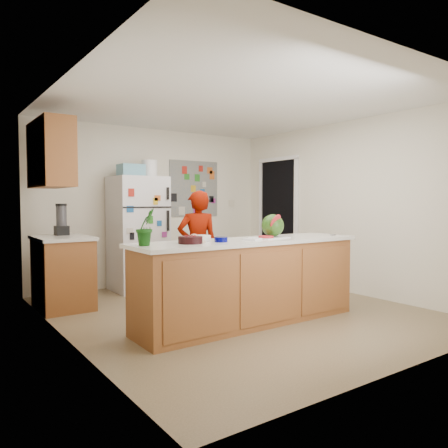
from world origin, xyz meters
TOP-DOWN VIEW (x-y plane):
  - floor at (0.00, 0.00)m, footprint 4.00×4.50m
  - wall_back at (0.00, 2.26)m, footprint 4.00×0.02m
  - wall_left at (-2.01, 0.00)m, footprint 0.02×4.50m
  - wall_right at (2.01, 0.00)m, footprint 0.02×4.50m
  - ceiling at (0.00, 0.00)m, footprint 4.00×4.50m
  - doorway at (1.99, 1.45)m, footprint 0.03×0.85m
  - peninsula_base at (-0.20, -0.50)m, footprint 2.60×0.62m
  - peninsula_top at (-0.20, -0.50)m, footprint 2.68×0.70m
  - side_counter_base at (-1.69, 1.35)m, footprint 0.60×0.80m
  - side_counter_top at (-1.69, 1.35)m, footprint 0.64×0.84m
  - upper_cabinets at (-1.82, 1.30)m, footprint 0.35×1.00m
  - refrigerator at (-0.45, 1.88)m, footprint 0.75×0.70m
  - fridge_top_bin at (-0.55, 1.88)m, footprint 0.35×0.28m
  - photo_collage at (0.75, 2.24)m, footprint 0.95×0.01m
  - person at (-0.14, 0.67)m, footprint 0.62×0.50m
  - blender_appliance at (-1.64, 1.56)m, footprint 0.13×0.13m
  - cutting_board at (0.10, -0.49)m, footprint 0.43×0.34m
  - watermelon at (0.16, -0.47)m, footprint 0.25×0.25m
  - watermelon_slice at (-0.00, -0.54)m, footprint 0.17×0.17m
  - cherry_bowl at (-0.95, -0.52)m, footprint 0.31×0.31m
  - white_bowl at (-0.72, -0.35)m, footprint 0.25×0.25m
  - cobalt_bowl at (-0.62, -0.56)m, footprint 0.15×0.15m
  - plate at (-0.87, -0.46)m, footprint 0.28×0.28m
  - paper_towel at (-0.21, -0.57)m, footprint 0.22×0.21m
  - keys at (1.00, -0.63)m, footprint 0.11×0.08m
  - potted_plant at (-1.40, -0.45)m, footprint 0.23×0.21m

SIDE VIEW (x-z plane):
  - floor at x=0.00m, z-range -0.02..0.00m
  - side_counter_base at x=-1.69m, z-range 0.00..0.86m
  - peninsula_base at x=-0.20m, z-range 0.00..0.88m
  - person at x=-0.14m, z-range 0.00..1.47m
  - refrigerator at x=-0.45m, z-range 0.00..1.70m
  - side_counter_top at x=-1.69m, z-range 0.86..0.90m
  - peninsula_top at x=-0.20m, z-range 0.88..0.92m
  - cutting_board at x=0.10m, z-range 0.92..0.93m
  - keys at x=1.00m, z-range 0.92..0.93m
  - plate at x=-0.87m, z-range 0.92..0.94m
  - paper_towel at x=-0.21m, z-range 0.92..0.94m
  - watermelon_slice at x=0.00m, z-range 0.93..0.95m
  - cobalt_bowl at x=-0.62m, z-range 0.92..0.97m
  - white_bowl at x=-0.72m, z-range 0.92..0.98m
  - cherry_bowl at x=-0.95m, z-range 0.92..0.99m
  - doorway at x=1.99m, z-range 0.00..2.04m
  - watermelon at x=0.16m, z-range 0.93..1.19m
  - blender_appliance at x=-1.64m, z-range 0.90..1.28m
  - potted_plant at x=-1.40m, z-range 0.92..1.27m
  - wall_back at x=0.00m, z-range 0.00..2.50m
  - wall_left at x=-2.01m, z-range 0.00..2.50m
  - wall_right at x=2.01m, z-range 0.00..2.50m
  - photo_collage at x=0.75m, z-range 1.08..2.02m
  - fridge_top_bin at x=-0.55m, z-range 1.70..1.88m
  - upper_cabinets at x=-1.82m, z-range 1.50..2.30m
  - ceiling at x=0.00m, z-range 2.50..2.52m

